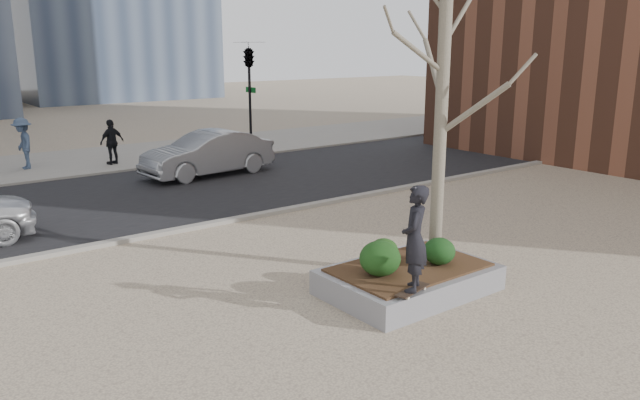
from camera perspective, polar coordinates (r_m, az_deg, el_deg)
ground at (r=10.95m, az=4.32°, el=-9.54°), size 120.00×120.00×0.00m
street at (r=19.22m, az=-15.82°, el=0.35°), size 60.00×8.00×0.02m
far_sidewalk at (r=25.75m, az=-21.63°, el=3.26°), size 60.00×6.00×0.02m
planter at (r=11.51m, az=8.10°, el=-7.24°), size 3.00×2.00×0.45m
planter_mulch at (r=11.43m, az=8.14°, el=-6.10°), size 2.70×1.70×0.04m
sycamore_tree at (r=11.69m, az=11.17°, el=10.90°), size 2.80×2.80×6.60m
shrub_left at (r=10.83m, az=5.51°, el=-5.34°), size 0.72×0.72×0.61m
shrub_middle at (r=11.48m, az=5.85°, el=-4.63°), size 0.53×0.53×0.45m
shrub_right at (r=11.54m, az=10.85°, el=-4.62°), size 0.58×0.58×0.49m
skateboard at (r=10.31m, az=8.47°, el=-8.27°), size 0.81×0.38×0.08m
skateboarder at (r=10.01m, az=8.65°, el=-3.49°), size 0.75×0.72×1.73m
car_silver at (r=21.67m, az=-10.22°, el=4.21°), size 4.66×1.94×1.50m
car_third at (r=30.13m, az=14.59°, el=6.60°), size 5.25×3.51×1.41m
pedestrian_b at (r=24.78m, az=-25.50°, el=4.69°), size 0.72×1.21×1.84m
pedestrian_c at (r=24.54m, az=-18.49°, el=5.06°), size 1.06×0.66×1.68m
traffic_light_far at (r=25.82m, az=-6.43°, el=9.20°), size 0.60×2.48×4.50m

